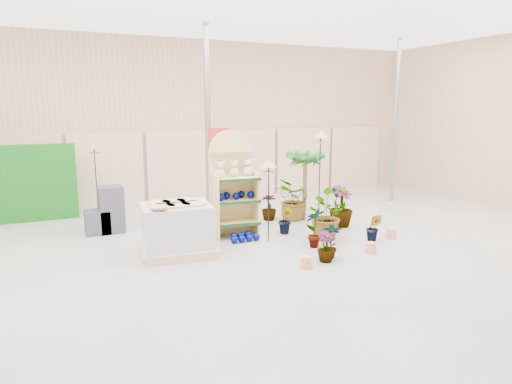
{
  "coord_description": "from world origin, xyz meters",
  "views": [
    {
      "loc": [
        -3.4,
        -6.55,
        2.67
      ],
      "look_at": [
        0.3,
        1.5,
        1.0
      ],
      "focal_mm": 32.0,
      "sensor_mm": 36.0,
      "label": 1
    }
  ],
  "objects_px": {
    "display_shelf": "(233,188)",
    "bird_table_front": "(269,166)",
    "pallet_stack": "(177,229)",
    "potted_plant_2": "(324,215)"
  },
  "relations": [
    {
      "from": "display_shelf",
      "to": "bird_table_front",
      "type": "xyz_separation_m",
      "value": [
        0.45,
        -0.77,
        0.52
      ]
    },
    {
      "from": "display_shelf",
      "to": "bird_table_front",
      "type": "height_order",
      "value": "display_shelf"
    },
    {
      "from": "pallet_stack",
      "to": "potted_plant_2",
      "type": "bearing_deg",
      "value": 2.05
    },
    {
      "from": "potted_plant_2",
      "to": "pallet_stack",
      "type": "bearing_deg",
      "value": 175.45
    },
    {
      "from": "pallet_stack",
      "to": "bird_table_front",
      "type": "distance_m",
      "value": 2.15
    },
    {
      "from": "bird_table_front",
      "to": "potted_plant_2",
      "type": "xyz_separation_m",
      "value": [
        1.11,
        -0.28,
        -1.03
      ]
    },
    {
      "from": "pallet_stack",
      "to": "potted_plant_2",
      "type": "xyz_separation_m",
      "value": [
        2.99,
        -0.24,
        0.02
      ]
    },
    {
      "from": "display_shelf",
      "to": "pallet_stack",
      "type": "bearing_deg",
      "value": -143.87
    },
    {
      "from": "display_shelf",
      "to": "bird_table_front",
      "type": "bearing_deg",
      "value": -52.94
    },
    {
      "from": "pallet_stack",
      "to": "bird_table_front",
      "type": "bearing_deg",
      "value": 7.92
    }
  ]
}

